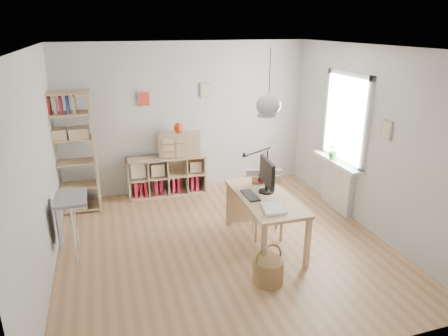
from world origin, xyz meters
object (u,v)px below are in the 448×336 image
object	(u,v)px
cube_shelf	(166,178)
storage_chest	(265,198)
chair	(267,203)
drawer_chest	(180,145)
desk	(265,202)
tall_bookshelf	(69,149)
monitor	(267,174)

from	to	relation	value
cube_shelf	storage_chest	bearing A→B (deg)	-38.21
cube_shelf	chair	distance (m)	2.28
cube_shelf	chair	size ratio (longest dim) A/B	1.61
cube_shelf	drawer_chest	bearing A→B (deg)	-8.45
cube_shelf	drawer_chest	size ratio (longest dim) A/B	1.90
storage_chest	drawer_chest	world-z (taller)	drawer_chest
chair	drawer_chest	xyz separation A→B (m)	(-0.90, 1.90, 0.43)
chair	cube_shelf	bearing A→B (deg)	135.28
desk	chair	bearing A→B (deg)	61.87
tall_bookshelf	cube_shelf	bearing A→B (deg)	10.19
cube_shelf	drawer_chest	distance (m)	0.69
cube_shelf	chair	world-z (taller)	chair
cube_shelf	monitor	world-z (taller)	monitor
desk	monitor	xyz separation A→B (m)	(0.07, 0.12, 0.36)
cube_shelf	storage_chest	xyz separation A→B (m)	(1.49, -1.17, -0.09)
cube_shelf	monitor	bearing A→B (deg)	-62.61
tall_bookshelf	storage_chest	world-z (taller)	tall_bookshelf
chair	storage_chest	xyz separation A→B (m)	(0.31, 0.77, -0.29)
desk	storage_chest	size ratio (longest dim) A/B	1.84
monitor	tall_bookshelf	bearing A→B (deg)	151.14
desk	tall_bookshelf	size ratio (longest dim) A/B	0.75
chair	storage_chest	world-z (taller)	chair
cube_shelf	tall_bookshelf	distance (m)	1.77
tall_bookshelf	storage_chest	xyz separation A→B (m)	(3.05, -0.89, -0.88)
cube_shelf	tall_bookshelf	world-z (taller)	tall_bookshelf
tall_bookshelf	monitor	size ratio (longest dim) A/B	3.66
desk	monitor	world-z (taller)	monitor
chair	monitor	xyz separation A→B (m)	(-0.08, -0.16, 0.52)
cube_shelf	monitor	xyz separation A→B (m)	(1.09, -2.11, 0.72)
desk	storage_chest	xyz separation A→B (m)	(0.47, 1.06, -0.45)
cube_shelf	storage_chest	distance (m)	1.90
desk	chair	distance (m)	0.36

